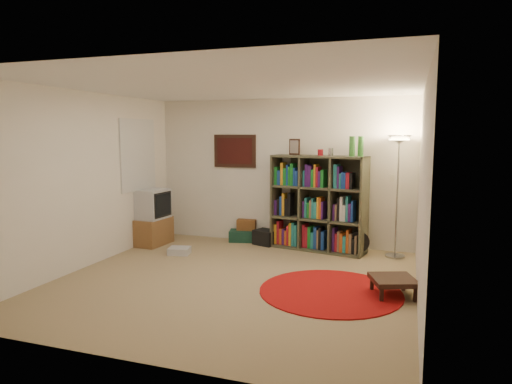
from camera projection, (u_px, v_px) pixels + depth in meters
room at (231, 184)px, 5.84m from camera, size 4.54×4.54×2.54m
bookshelf at (317, 205)px, 7.45m from camera, size 1.61×0.72×1.87m
floor_lamp at (399, 156)px, 6.89m from camera, size 0.46×0.46×1.88m
floor_fan at (358, 243)px, 7.16m from camera, size 0.34×0.22×0.39m
tv_stand at (152, 218)px, 7.85m from camera, size 0.51×0.69×0.96m
dvd_box at (179, 251)px, 7.25m from camera, size 0.38×0.34×0.11m
suitcase at (247, 235)px, 8.17m from camera, size 0.68×0.52×0.19m
wicker_basket at (247, 224)px, 8.18m from camera, size 0.36×0.28×0.19m
duffel_bag at (266, 237)px, 7.87m from camera, size 0.45×0.41×0.26m
paper_towel at (266, 239)px, 7.79m from camera, size 0.14×0.14×0.23m
red_rug at (330, 291)px, 5.51m from camera, size 1.72×1.72×0.02m
side_table at (393, 281)px, 5.36m from camera, size 0.63×0.63×0.22m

